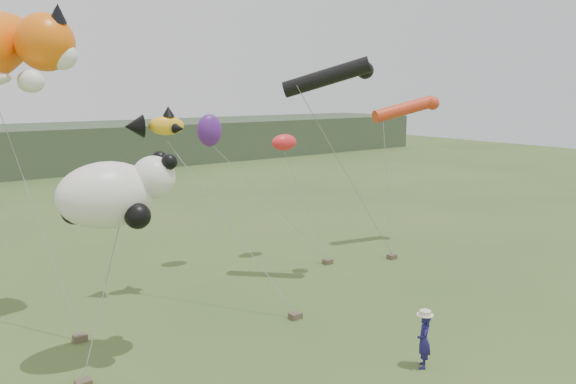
% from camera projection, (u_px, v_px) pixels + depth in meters
% --- Properties ---
extents(ground, '(120.00, 120.00, 0.00)m').
position_uv_depth(ground, '(379.00, 354.00, 15.83)').
color(ground, '#385123').
rests_on(ground, ground).
extents(festival_attendant, '(0.65, 0.64, 1.51)m').
position_uv_depth(festival_attendant, '(424.00, 341.00, 14.96)').
color(festival_attendant, '#1B1756').
rests_on(festival_attendant, ground).
extents(sandbag_anchors, '(14.64, 4.33, 0.20)m').
position_uv_depth(sandbag_anchors, '(261.00, 301.00, 19.53)').
color(sandbag_anchors, brown).
rests_on(sandbag_anchors, ground).
extents(fish_kite, '(2.10, 1.40, 1.05)m').
position_uv_depth(fish_kite, '(155.00, 125.00, 19.05)').
color(fish_kite, yellow).
rests_on(fish_kite, ground).
extents(tube_kites, '(9.46, 3.89, 2.72)m').
position_uv_depth(tube_kites, '(374.00, 93.00, 23.33)').
color(tube_kites, black).
rests_on(tube_kites, ground).
extents(panda_kite, '(3.08, 1.99, 1.91)m').
position_uv_depth(panda_kite, '(115.00, 193.00, 14.62)').
color(panda_kite, white).
rests_on(panda_kite, ground).
extents(misc_kites, '(4.37, 1.40, 1.62)m').
position_uv_depth(misc_kites, '(239.00, 135.00, 23.13)').
color(misc_kites, red).
rests_on(misc_kites, ground).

